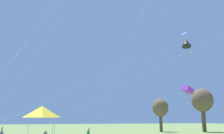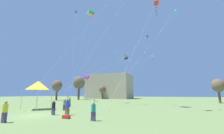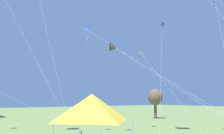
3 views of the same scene
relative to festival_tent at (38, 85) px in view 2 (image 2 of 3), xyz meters
The scene contains 23 objects.
ground_plane 7.79m from the festival_tent, 43.79° to the right, with size 220.00×220.00×0.00m, color olive.
distant_building 52.44m from the festival_tent, 99.07° to the left, with size 20.09×14.55×11.39m, color tan.
tree_far_right 31.18m from the festival_tent, 125.35° to the left, with size 3.45×3.45×6.97m.
tree_far_centre 44.92m from the festival_tent, 101.54° to the left, with size 2.90×2.90×5.86m.
tree_far_left 39.67m from the festival_tent, 41.31° to the left, with size 2.91×2.91×5.87m.
tree_near_right 36.58m from the festival_tent, 113.20° to the left, with size 4.49×4.49×9.07m.
festival_tent is the anchor object (origin of this frame).
cooler_box 11.21m from the festival_tent, 29.93° to the right, with size 0.65×0.41×0.31m, color red.
person_yellow_shirt 10.82m from the festival_tent, 55.75° to the right, with size 0.40×0.40×1.68m.
person_grey_shirt 5.44m from the festival_tent, ahead, with size 0.38×0.38×1.59m.
person_green_shirt 6.11m from the festival_tent, 67.76° to the left, with size 0.35×0.35×1.70m.
person_teal_shirt 13.60m from the festival_tent, 24.58° to the right, with size 0.37×0.37×1.82m.
person_black_shirt 8.02m from the festival_tent, 30.88° to the right, with size 0.36×0.36×1.53m.
person_blue_shirt 8.99m from the festival_tent, 23.30° to the right, with size 0.41×0.41×2.01m.
kite_blue_diamond_0 20.33m from the festival_tent, 32.67° to the left, with size 10.40×9.44×13.33m.
kite_red_delta_1 21.41m from the festival_tent, 13.48° to the left, with size 5.05×9.86×15.97m.
kite_green_delta_2 21.89m from the festival_tent, 42.08° to the left, with size 10.05×18.61×10.23m.
kite_purple_box_3 24.97m from the festival_tent, 103.38° to the left, with size 11.14×24.30×8.36m.
kite_blue_delta_4 18.26m from the festival_tent, 62.05° to the left, with size 1.50×23.78×12.37m.
kite_cyan_diamond_5 21.78m from the festival_tent, ahead, with size 7.87×8.29×13.00m.
kite_blue_diamond_6 32.81m from the festival_tent, 111.73° to the left, with size 11.10×15.66×29.08m.
kite_green_box_7 25.65m from the festival_tent, 91.00° to the left, with size 2.88×12.17×24.34m.
kite_black_diamond_9 17.80m from the festival_tent, 52.38° to the left, with size 4.96×22.41×10.82m.
Camera 2 is at (13.10, -12.45, 2.23)m, focal length 24.00 mm.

